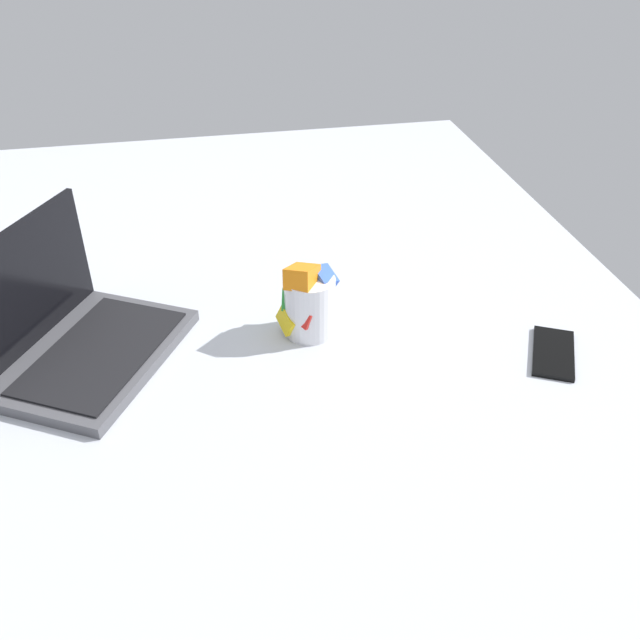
% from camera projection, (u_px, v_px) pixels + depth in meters
% --- Properties ---
extents(bed_mattress, '(1.80, 1.40, 0.18)m').
position_uv_depth(bed_mattress, '(270.00, 329.00, 1.42)').
color(bed_mattress, '#B7BCC6').
rests_on(bed_mattress, ground).
extents(laptop, '(0.40, 0.36, 0.23)m').
position_uv_depth(laptop, '(75.00, 336.00, 1.17)').
color(laptop, '#4C4C51').
rests_on(laptop, bed_mattress).
extents(snack_cup, '(0.10, 0.11, 0.15)m').
position_uv_depth(snack_cup, '(308.00, 303.00, 1.22)').
color(snack_cup, silver).
rests_on(snack_cup, bed_mattress).
extents(cell_phone, '(0.16, 0.12, 0.01)m').
position_uv_depth(cell_phone, '(553.00, 353.00, 1.19)').
color(cell_phone, black).
rests_on(cell_phone, bed_mattress).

